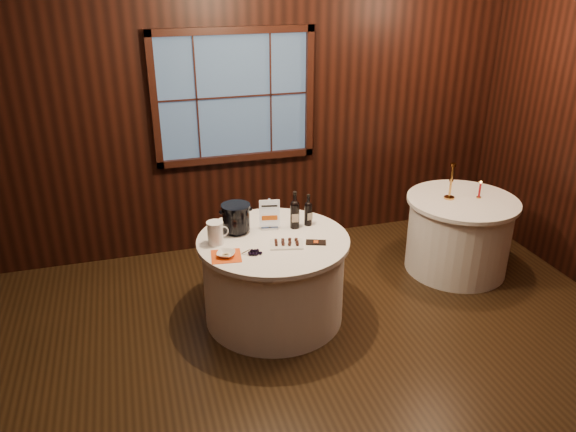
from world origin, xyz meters
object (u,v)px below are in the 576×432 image
object	(u,v)px
ice_bucket	(236,218)
cracker_bowl	(226,254)
glass_pitcher	(215,233)
chocolate_plate	(287,243)
red_candle	(480,191)
side_table	(458,234)
brass_candlestick	(451,186)
chocolate_box	(316,242)
grape_bunch	(255,251)
main_table	(274,278)
port_bottle_right	(308,212)
sign_stand	(270,219)
port_bottle_left	(295,212)

from	to	relation	value
ice_bucket	cracker_bowl	distance (m)	0.45
glass_pitcher	cracker_bowl	bearing A→B (deg)	-84.18
chocolate_plate	red_candle	bearing A→B (deg)	11.74
side_table	brass_candlestick	xyz separation A→B (m)	(-0.13, 0.05, 0.51)
ice_bucket	chocolate_box	size ratio (longest dim) A/B	1.53
grape_bunch	red_candle	xyz separation A→B (m)	(2.37, 0.50, 0.05)
main_table	brass_candlestick	bearing A→B (deg)	10.64
grape_bunch	brass_candlestick	xyz separation A→B (m)	(2.08, 0.57, 0.11)
chocolate_plate	red_candle	size ratio (longest dim) A/B	1.72
cracker_bowl	port_bottle_right	bearing A→B (deg)	24.96
main_table	glass_pitcher	size ratio (longest dim) A/B	6.54
sign_stand	glass_pitcher	xyz separation A→B (m)	(-0.50, -0.15, 0.00)
main_table	ice_bucket	world-z (taller)	ice_bucket
cracker_bowl	red_candle	world-z (taller)	red_candle
main_table	red_candle	world-z (taller)	red_candle
sign_stand	port_bottle_right	size ratio (longest dim) A/B	0.98
sign_stand	red_candle	distance (m)	2.14
port_bottle_left	cracker_bowl	distance (m)	0.77
port_bottle_right	red_candle	distance (m)	1.80
chocolate_box	port_bottle_right	bearing A→B (deg)	102.03
grape_bunch	brass_candlestick	size ratio (longest dim) A/B	0.49
ice_bucket	cracker_bowl	xyz separation A→B (m)	(-0.17, -0.41, -0.11)
port_bottle_right	brass_candlestick	world-z (taller)	brass_candlestick
main_table	chocolate_plate	distance (m)	0.43
main_table	brass_candlestick	size ratio (longest dim) A/B	3.54
main_table	chocolate_plate	world-z (taller)	chocolate_plate
side_table	chocolate_plate	bearing A→B (deg)	-166.87
chocolate_box	glass_pitcher	xyz separation A→B (m)	(-0.79, 0.22, 0.09)
port_bottle_right	chocolate_box	distance (m)	0.38
sign_stand	main_table	bearing A→B (deg)	-84.65
sign_stand	chocolate_box	distance (m)	0.48
port_bottle_right	chocolate_plate	xyz separation A→B (m)	(-0.29, -0.32, -0.11)
sign_stand	red_candle	size ratio (longest dim) A/B	1.60
ice_bucket	chocolate_box	world-z (taller)	ice_bucket
chocolate_box	brass_candlestick	size ratio (longest dim) A/B	0.46
glass_pitcher	red_candle	size ratio (longest dim) A/B	1.11
ice_bucket	red_candle	xyz separation A→B (m)	(2.43, 0.08, -0.06)
sign_stand	chocolate_plate	xyz separation A→B (m)	(0.05, -0.34, -0.08)
sign_stand	grape_bunch	distance (m)	0.48
chocolate_box	main_table	bearing A→B (deg)	169.51
port_bottle_left	port_bottle_right	world-z (taller)	port_bottle_left
port_bottle_left	grape_bunch	xyz separation A→B (m)	(-0.45, -0.37, -0.12)
red_candle	chocolate_plate	bearing A→B (deg)	-168.26
sign_stand	grape_bunch	world-z (taller)	sign_stand
port_bottle_left	glass_pitcher	bearing A→B (deg)	-160.19
main_table	port_bottle_left	distance (m)	0.60
ice_bucket	chocolate_plate	xyz separation A→B (m)	(0.34, -0.36, -0.12)
ice_bucket	grape_bunch	size ratio (longest dim) A/B	1.42
sign_stand	brass_candlestick	xyz separation A→B (m)	(1.85, 0.16, 0.03)
grape_bunch	glass_pitcher	distance (m)	0.38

